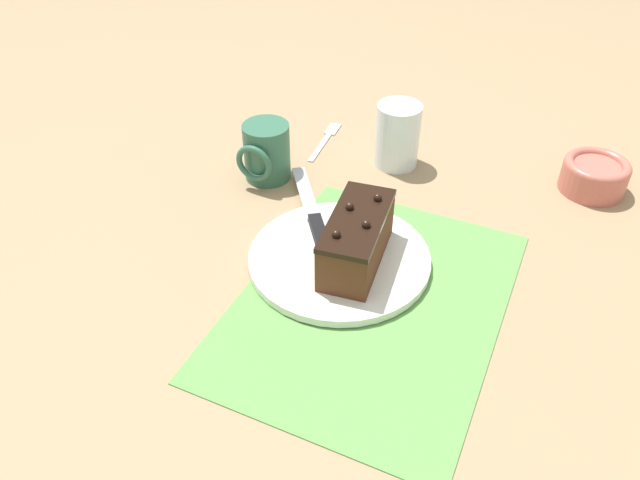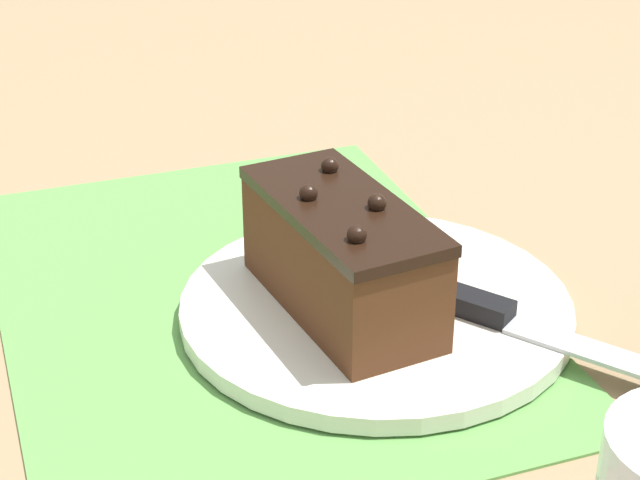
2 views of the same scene
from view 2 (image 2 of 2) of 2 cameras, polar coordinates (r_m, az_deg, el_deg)
ground_plane at (r=0.75m, az=-3.68°, el=-3.12°), size 3.00×3.00×0.00m
placemat_woven at (r=0.75m, az=-3.68°, el=-2.99°), size 0.46×0.34×0.00m
cake_plate at (r=0.72m, az=2.99°, el=-3.60°), size 0.26×0.26×0.01m
chocolate_cake at (r=0.69m, az=1.17°, el=-0.83°), size 0.17×0.09×0.09m
serving_knife at (r=0.70m, az=10.24°, el=-4.22°), size 0.19×0.15×0.01m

